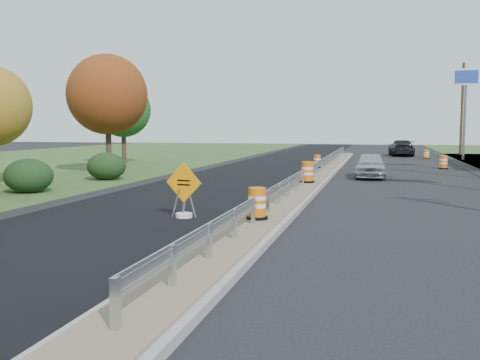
% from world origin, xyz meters
% --- Properties ---
extents(ground, '(140.00, 140.00, 0.00)m').
position_xyz_m(ground, '(0.00, 0.00, 0.00)').
color(ground, black).
rests_on(ground, ground).
extents(milled_overlay, '(7.20, 120.00, 0.01)m').
position_xyz_m(milled_overlay, '(-4.40, 10.00, 0.01)').
color(milled_overlay, black).
rests_on(milled_overlay, ground).
extents(median, '(1.60, 55.00, 0.23)m').
position_xyz_m(median, '(0.00, 8.00, 0.11)').
color(median, gray).
rests_on(median, ground).
extents(guardrail, '(0.10, 46.15, 0.72)m').
position_xyz_m(guardrail, '(0.00, 9.00, 0.73)').
color(guardrail, silver).
rests_on(guardrail, median).
extents(pylon_sign_north, '(2.20, 0.30, 7.90)m').
position_xyz_m(pylon_sign_north, '(10.50, 30.00, 6.48)').
color(pylon_sign_north, slate).
rests_on(pylon_sign_north, ground).
extents(utility_pole_north, '(1.90, 0.26, 9.40)m').
position_xyz_m(utility_pole_north, '(11.50, 39.00, 4.93)').
color(utility_pole_north, '#473523').
rests_on(utility_pole_north, ground).
extents(hedge_mid, '(2.09, 2.09, 1.52)m').
position_xyz_m(hedge_mid, '(-11.50, 0.00, 0.76)').
color(hedge_mid, black).
rests_on(hedge_mid, ground).
extents(hedge_north, '(2.09, 2.09, 1.52)m').
position_xyz_m(hedge_north, '(-11.00, 6.00, 0.76)').
color(hedge_north, black).
rests_on(hedge_north, ground).
extents(tree_near_red, '(4.95, 4.95, 7.35)m').
position_xyz_m(tree_near_red, '(-13.00, 10.00, 4.86)').
color(tree_near_red, '#473523').
rests_on(tree_near_red, ground).
extents(tree_near_back, '(4.29, 4.29, 6.37)m').
position_xyz_m(tree_near_back, '(-16.00, 18.00, 4.21)').
color(tree_near_back, '#473523').
rests_on(tree_near_back, ground).
extents(caution_sign, '(1.27, 0.54, 1.78)m').
position_xyz_m(caution_sign, '(-2.65, -4.36, 0.45)').
color(caution_sign, white).
rests_on(caution_sign, ground).
extents(barrel_median_near, '(0.63, 0.63, 0.92)m').
position_xyz_m(barrel_median_near, '(-0.05, -5.30, 0.67)').
color(barrel_median_near, black).
rests_on(barrel_median_near, median).
extents(barrel_median_mid, '(0.69, 0.69, 1.01)m').
position_xyz_m(barrel_median_mid, '(0.04, 5.24, 0.71)').
color(barrel_median_mid, black).
rests_on(barrel_median_mid, median).
extents(barrel_median_far, '(0.57, 0.57, 0.84)m').
position_xyz_m(barrel_median_far, '(-0.55, 14.69, 0.63)').
color(barrel_median_far, black).
rests_on(barrel_median_far, median).
extents(barrel_shoulder_mid, '(0.64, 0.64, 0.93)m').
position_xyz_m(barrel_shoulder_mid, '(7.65, 18.76, 0.45)').
color(barrel_shoulder_mid, black).
rests_on(barrel_shoulder_mid, ground).
extents(barrel_shoulder_far, '(0.57, 0.57, 0.84)m').
position_xyz_m(barrel_shoulder_far, '(7.51, 30.81, 0.40)').
color(barrel_shoulder_far, black).
rests_on(barrel_shoulder_far, ground).
extents(car_silver, '(1.71, 4.22, 1.44)m').
position_xyz_m(car_silver, '(2.90, 10.97, 0.72)').
color(car_silver, '#B5B5BA').
rests_on(car_silver, ground).
extents(car_dark_far, '(2.52, 5.55, 1.58)m').
position_xyz_m(car_dark_far, '(5.52, 35.60, 0.79)').
color(car_dark_far, black).
rests_on(car_dark_far, ground).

